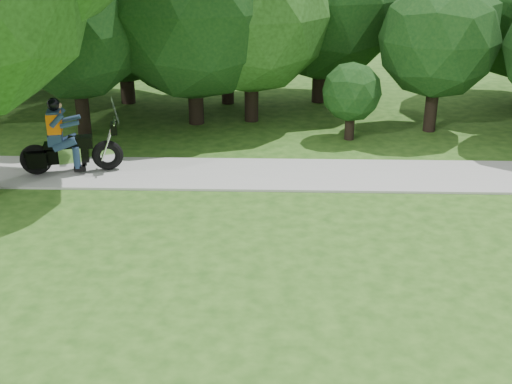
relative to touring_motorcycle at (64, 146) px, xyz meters
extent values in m
cube|color=#A6A6A1|center=(8.83, 0.10, -0.74)|extent=(60.00, 2.20, 0.06)
cylinder|color=black|center=(4.55, 4.99, 0.13)|extent=(0.45, 0.45, 1.80)
sphere|color=#1F4213|center=(4.55, 4.99, 2.64)|extent=(4.95, 4.95, 4.95)
cylinder|color=black|center=(6.88, 7.46, 0.13)|extent=(0.49, 0.49, 1.80)
cylinder|color=black|center=(10.10, 4.05, 0.05)|extent=(0.38, 0.38, 1.65)
sphere|color=black|center=(10.10, 4.05, 2.04)|extent=(3.56, 3.56, 3.56)
cylinder|color=black|center=(-0.49, 3.41, 0.13)|extent=(0.41, 0.41, 1.80)
sphere|color=black|center=(-0.49, 3.41, 2.37)|extent=(4.14, 4.14, 4.14)
cylinder|color=black|center=(-3.16, 9.06, 0.13)|extent=(0.52, 0.52, 1.80)
cylinder|color=black|center=(7.53, 3.14, -0.34)|extent=(0.29, 0.29, 0.87)
sphere|color=black|center=(7.53, 3.14, 0.67)|extent=(1.76, 1.76, 1.76)
cylinder|color=black|center=(0.06, 7.10, 0.13)|extent=(0.50, 0.50, 1.80)
cylinder|color=black|center=(2.79, 4.64, 0.13)|extent=(0.49, 0.49, 1.80)
sphere|color=black|center=(2.79, 4.64, 2.89)|extent=(5.73, 5.73, 5.73)
cylinder|color=black|center=(3.63, 7.16, 0.06)|extent=(0.43, 0.43, 1.66)
sphere|color=black|center=(3.63, 7.16, 2.40)|extent=(4.66, 4.66, 4.66)
torus|color=black|center=(-0.71, -0.16, -0.31)|extent=(0.83, 0.40, 0.80)
torus|color=black|center=(1.02, 0.23, -0.31)|extent=(0.83, 0.40, 0.80)
cube|color=black|center=(-0.05, -0.01, -0.26)|extent=(1.30, 0.54, 0.37)
cube|color=silver|center=(0.12, 0.03, -0.26)|extent=(0.62, 0.50, 0.46)
cube|color=black|center=(0.40, 0.09, 0.09)|extent=(0.65, 0.46, 0.30)
cube|color=black|center=(-0.19, -0.04, 0.04)|extent=(0.66, 0.49, 0.11)
cylinder|color=silver|center=(1.06, 0.24, 0.09)|extent=(0.45, 0.15, 1.02)
cylinder|color=silver|center=(1.25, 0.28, 0.58)|extent=(0.20, 0.72, 0.04)
cube|color=black|center=(-0.60, -0.39, -0.26)|extent=(0.50, 0.24, 0.39)
cube|color=black|center=(-0.71, 0.10, -0.26)|extent=(0.50, 0.24, 0.39)
cube|color=navy|center=(-0.19, -0.04, 0.20)|extent=(0.43, 0.50, 0.27)
cube|color=navy|center=(-0.17, -0.04, 0.61)|extent=(0.39, 0.53, 0.64)
cube|color=#FF6605|center=(-0.17, -0.04, 0.63)|extent=(0.44, 0.58, 0.50)
sphere|color=black|center=(-0.13, -0.03, 1.09)|extent=(0.32, 0.32, 0.32)
camera|label=1|loc=(5.30, -15.20, 5.22)|focal=45.00mm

